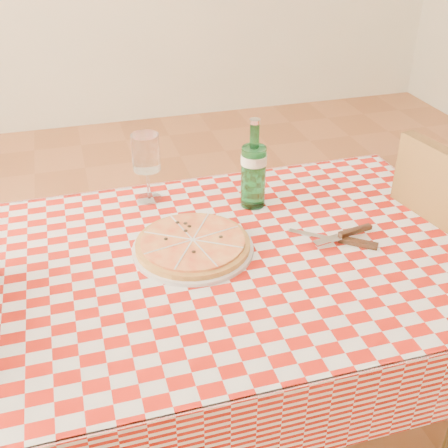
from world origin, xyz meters
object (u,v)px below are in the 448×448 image
object	(u,v)px
water_bottle	(254,164)
wine_glass	(147,168)
pizza_plate	(193,244)
dining_table	(238,285)

from	to	relation	value
water_bottle	wine_glass	distance (m)	0.31
pizza_plate	water_bottle	size ratio (longest dim) A/B	1.18
pizza_plate	water_bottle	bearing A→B (deg)	39.41
dining_table	wine_glass	distance (m)	0.44
pizza_plate	wine_glass	bearing A→B (deg)	101.63
dining_table	wine_glass	bearing A→B (deg)	115.49
pizza_plate	water_bottle	distance (m)	0.31
pizza_plate	water_bottle	xyz separation A→B (m)	(0.23, 0.19, 0.11)
dining_table	water_bottle	bearing A→B (deg)	63.26
pizza_plate	wine_glass	world-z (taller)	wine_glass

